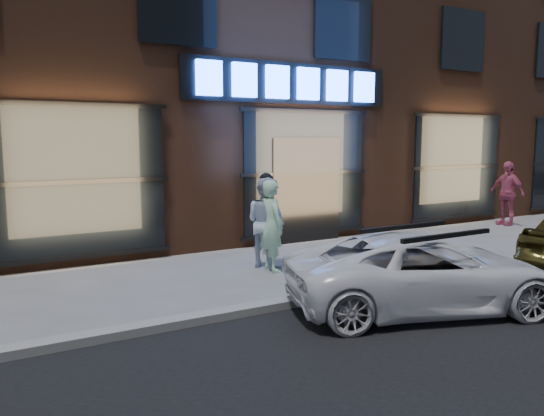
{
  "coord_description": "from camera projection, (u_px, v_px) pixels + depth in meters",
  "views": [
    {
      "loc": [
        -6.71,
        -6.25,
        2.4
      ],
      "look_at": [
        -2.23,
        1.6,
        1.2
      ],
      "focal_mm": 35.0,
      "sensor_mm": 36.0,
      "label": 1
    }
  ],
  "objects": [
    {
      "name": "man_cap",
      "position": [
        266.0,
        222.0,
        9.84
      ],
      "size": [
        0.86,
        0.98,
        1.69
      ],
      "primitive_type": "imported",
      "rotation": [
        0.0,
        0.0,
        1.89
      ],
      "color": "silver",
      "rests_on": "ground"
    },
    {
      "name": "storefront_building",
      "position": [
        229.0,
        41.0,
        15.2
      ],
      "size": [
        30.2,
        8.28,
        10.3
      ],
      "color": "#54301E",
      "rests_on": "ground"
    },
    {
      "name": "passerby",
      "position": [
        507.0,
        193.0,
        14.61
      ],
      "size": [
        0.43,
        1.04,
        1.76
      ],
      "primitive_type": "imported",
      "rotation": [
        0.0,
        0.0,
        -1.57
      ],
      "color": "#C14F70",
      "rests_on": "ground"
    },
    {
      "name": "man_bowtie",
      "position": [
        272.0,
        226.0,
        9.54
      ],
      "size": [
        0.41,
        0.61,
        1.65
      ],
      "primitive_type": "imported",
      "rotation": [
        0.0,
        0.0,
        1.54
      ],
      "color": "#BBF6CE",
      "rests_on": "ground"
    },
    {
      "name": "ground",
      "position": [
        433.0,
        280.0,
        9.0
      ],
      "size": [
        90.0,
        90.0,
        0.0
      ],
      "primitive_type": "plane",
      "color": "slate",
      "rests_on": "ground"
    },
    {
      "name": "white_suv",
      "position": [
        423.0,
        272.0,
        7.4
      ],
      "size": [
        4.21,
        2.92,
        1.07
      ],
      "primitive_type": "imported",
      "rotation": [
        0.0,
        0.0,
        1.24
      ],
      "color": "white",
      "rests_on": "ground"
    },
    {
      "name": "curb",
      "position": [
        433.0,
        277.0,
        8.99
      ],
      "size": [
        60.0,
        0.25,
        0.12
      ],
      "primitive_type": "cube",
      "color": "gray",
      "rests_on": "ground"
    }
  ]
}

